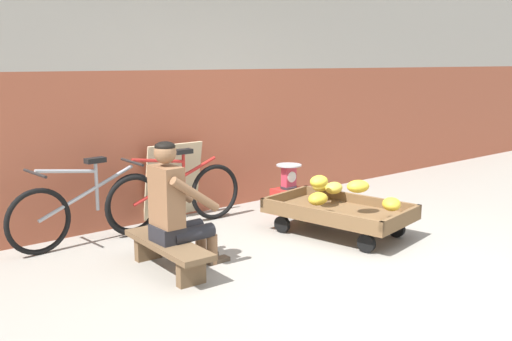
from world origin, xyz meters
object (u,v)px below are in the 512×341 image
banana_cart (339,213)px  plastic_crate (289,201)px  weighing_scale (289,176)px  shopping_bag (311,208)px  bicycle_near_left (88,209)px  low_bench (168,249)px  sign_board (173,181)px  vendor_seated (176,206)px  bicycle_far_left (176,196)px

banana_cart → plastic_crate: size_ratio=4.37×
weighing_scale → shopping_bag: size_ratio=1.25×
bicycle_near_left → shopping_bag: bicycle_near_left is taller
low_bench → shopping_bag: low_bench is taller
plastic_crate → sign_board: size_ratio=0.40×
vendor_seated → plastic_crate: size_ratio=3.17×
bicycle_far_left → banana_cart: bearing=-48.9°
plastic_crate → shopping_bag: size_ratio=1.50×
shopping_bag → vendor_seated: bearing=-168.0°
sign_board → plastic_crate: bearing=-28.3°
low_bench → vendor_seated: vendor_seated is taller
bicycle_near_left → banana_cart: bearing=-33.1°
bicycle_far_left → low_bench: bearing=-124.3°
low_bench → bicycle_near_left: bearing=99.9°
vendor_seated → shopping_bag: (2.07, 0.44, -0.45)m
bicycle_near_left → sign_board: bearing=11.8°
bicycle_near_left → shopping_bag: bearing=-17.6°
weighing_scale → bicycle_far_left: 1.40m
weighing_scale → bicycle_near_left: (-2.32, 0.41, -0.10)m
bicycle_near_left → sign_board: (1.12, 0.23, 0.09)m
plastic_crate → bicycle_near_left: (-2.32, 0.41, 0.20)m
banana_cart → bicycle_near_left: bearing=146.9°
plastic_crate → shopping_bag: plastic_crate is taller
bicycle_far_left → shopping_bag: 1.57m
vendor_seated → bicycle_far_left: vendor_seated is taller
sign_board → low_bench: bearing=-122.7°
vendor_seated → low_bench: bearing=-179.6°
low_bench → bicycle_far_left: 1.37m
weighing_scale → low_bench: bearing=-159.9°
banana_cart → plastic_crate: (0.18, 0.98, -0.09)m
vendor_seated → shopping_bag: bearing=12.0°
shopping_bag → banana_cart: bearing=-109.2°
plastic_crate → banana_cart: bearing=-100.6°
low_bench → plastic_crate: 2.25m
bicycle_far_left → sign_board: (0.14, 0.30, 0.09)m
banana_cart → low_bench: bearing=174.0°
low_bench → bicycle_near_left: size_ratio=0.67×
banana_cart → bicycle_far_left: bearing=131.1°
plastic_crate → bicycle_near_left: 2.37m
bicycle_near_left → bicycle_far_left: bearing=-3.6°
vendor_seated → plastic_crate: vendor_seated is taller
weighing_scale → bicycle_far_left: (-1.35, 0.35, -0.10)m
sign_board → shopping_bag: sign_board is taller
banana_cart → shopping_bag: (0.22, 0.64, -0.12)m
vendor_seated → sign_board: vendor_seated is taller
shopping_bag → bicycle_near_left: bearing=162.4°
low_bench → shopping_bag: bearing=11.5°
bicycle_near_left → bicycle_far_left: 0.98m
plastic_crate → sign_board: (-1.20, 0.65, 0.29)m
shopping_bag → weighing_scale: bearing=96.7°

